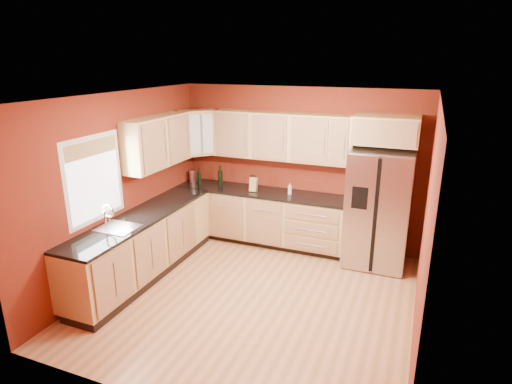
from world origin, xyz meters
TOP-DOWN VIEW (x-y plane):
  - floor at (0.00, 0.00)m, footprint 4.00×4.00m
  - ceiling at (0.00, 0.00)m, footprint 4.00×4.00m
  - wall_back at (0.00, 2.00)m, footprint 4.00×0.04m
  - wall_front at (0.00, -2.00)m, footprint 4.00×0.04m
  - wall_left at (-2.00, 0.00)m, footprint 0.04×4.00m
  - wall_right at (2.00, 0.00)m, footprint 0.04×4.00m
  - base_cabinets_back at (-0.55, 1.70)m, footprint 2.90×0.60m
  - base_cabinets_left at (-1.70, 0.00)m, footprint 0.60×2.80m
  - countertop_back at (-0.55, 1.69)m, footprint 2.90×0.62m
  - countertop_left at (-1.69, 0.00)m, footprint 0.62×2.80m
  - upper_cabinets_back at (-0.25, 1.83)m, footprint 2.30×0.33m
  - upper_cabinets_left at (-1.83, 0.72)m, footprint 0.33×1.35m
  - corner_upper_cabinet at (-1.67, 1.67)m, footprint 0.67×0.67m
  - over_fridge_cabinet at (1.35, 1.70)m, footprint 0.92×0.60m
  - refrigerator at (1.35, 1.62)m, footprint 0.90×0.75m
  - window at (-1.98, -0.50)m, footprint 0.03×0.90m
  - sink_faucet at (-1.69, -0.50)m, footprint 0.50×0.42m
  - canister_left at (-1.85, 1.75)m, footprint 0.14×0.14m
  - canister_right at (-1.85, 1.74)m, footprint 0.15×0.15m
  - wine_bottle_a at (-1.66, 1.63)m, footprint 0.07×0.07m
  - wine_bottle_b at (-1.30, 1.70)m, footprint 0.08×0.08m
  - knife_block at (-0.66, 1.64)m, footprint 0.12×0.12m
  - soap_dispenser at (-0.05, 1.70)m, footprint 0.08×0.08m

SIDE VIEW (x-z plane):
  - floor at x=0.00m, z-range 0.00..0.00m
  - base_cabinets_back at x=-0.55m, z-range 0.00..0.88m
  - base_cabinets_left at x=-1.70m, z-range 0.00..0.88m
  - refrigerator at x=1.35m, z-range 0.00..1.78m
  - countertop_back at x=-0.55m, z-range 0.88..0.92m
  - countertop_left at x=-1.69m, z-range 0.88..0.92m
  - soap_dispenser at x=-0.05m, z-range 0.92..1.10m
  - canister_left at x=-1.85m, z-range 0.92..1.10m
  - canister_right at x=-1.85m, z-range 0.92..1.13m
  - knife_block at x=-0.66m, z-range 0.92..1.15m
  - sink_faucet at x=-1.69m, z-range 0.92..1.22m
  - wine_bottle_a at x=-1.66m, z-range 0.92..1.22m
  - wine_bottle_b at x=-1.30m, z-range 0.92..1.28m
  - wall_back at x=0.00m, z-range 0.00..2.60m
  - wall_front at x=0.00m, z-range 0.00..2.60m
  - wall_left at x=-2.00m, z-range 0.00..2.60m
  - wall_right at x=2.00m, z-range 0.00..2.60m
  - window at x=-1.98m, z-range 1.05..2.05m
  - upper_cabinets_back at x=-0.25m, z-range 1.45..2.20m
  - upper_cabinets_left at x=-1.83m, z-range 1.45..2.20m
  - corner_upper_cabinet at x=-1.67m, z-range 1.45..2.20m
  - over_fridge_cabinet at x=1.35m, z-range 1.85..2.25m
  - ceiling at x=0.00m, z-range 2.60..2.60m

